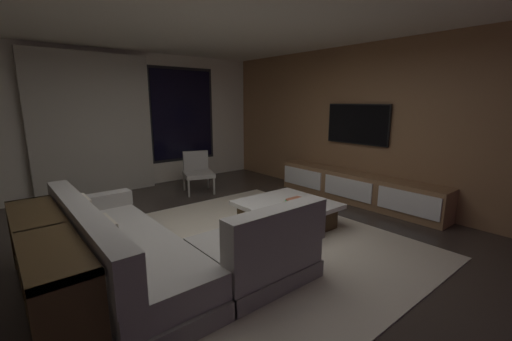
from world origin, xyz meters
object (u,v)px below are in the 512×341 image
at_px(sectional_couch, 159,252).
at_px(media_console, 357,189).
at_px(mounted_tv, 357,124).
at_px(accent_chair_near_window, 197,170).
at_px(book_stack_on_coffee_table, 296,201).
at_px(console_table_behind_couch, 47,264).
at_px(coffee_table, 287,214).

distance_m(sectional_couch, media_console, 3.71).
relative_size(sectional_couch, mounted_tv, 2.07).
relative_size(accent_chair_near_window, media_console, 0.25).
height_order(book_stack_on_coffee_table, console_table_behind_couch, console_table_behind_couch).
bearing_deg(accent_chair_near_window, book_stack_on_coffee_table, -88.31).
bearing_deg(sectional_couch, accent_chair_near_window, 53.70).
height_order(coffee_table, media_console, media_console).
xyz_separation_m(book_stack_on_coffee_table, console_table_behind_couch, (-2.92, 0.07, 0.02)).
bearing_deg(sectional_couch, book_stack_on_coffee_table, 1.77).
xyz_separation_m(book_stack_on_coffee_table, mounted_tv, (1.88, 0.34, 0.96)).
height_order(media_console, mounted_tv, mounted_tv).
bearing_deg(coffee_table, mounted_tv, 6.80).
xyz_separation_m(book_stack_on_coffee_table, media_console, (1.70, 0.15, -0.14)).
height_order(sectional_couch, book_stack_on_coffee_table, sectional_couch).
height_order(sectional_couch, coffee_table, sectional_couch).
xyz_separation_m(sectional_couch, book_stack_on_coffee_table, (2.01, 0.06, 0.10)).
relative_size(mounted_tv, console_table_behind_couch, 0.58).
bearing_deg(book_stack_on_coffee_table, coffee_table, 115.99).
relative_size(coffee_table, mounted_tv, 0.96).
bearing_deg(mounted_tv, accent_chair_near_window, 131.33).
distance_m(book_stack_on_coffee_table, console_table_behind_couch, 2.92).
relative_size(coffee_table, console_table_behind_couch, 0.55).
relative_size(accent_chair_near_window, console_table_behind_couch, 0.37).
relative_size(coffee_table, book_stack_on_coffee_table, 4.09).
distance_m(book_stack_on_coffee_table, mounted_tv, 2.13).
bearing_deg(book_stack_on_coffee_table, mounted_tv, 10.40).
height_order(coffee_table, console_table_behind_couch, console_table_behind_couch).
bearing_deg(media_console, console_table_behind_couch, -179.04).
distance_m(sectional_couch, book_stack_on_coffee_table, 2.01).
distance_m(sectional_couch, mounted_tv, 4.05).
height_order(book_stack_on_coffee_table, media_console, media_console).
relative_size(book_stack_on_coffee_table, accent_chair_near_window, 0.36).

